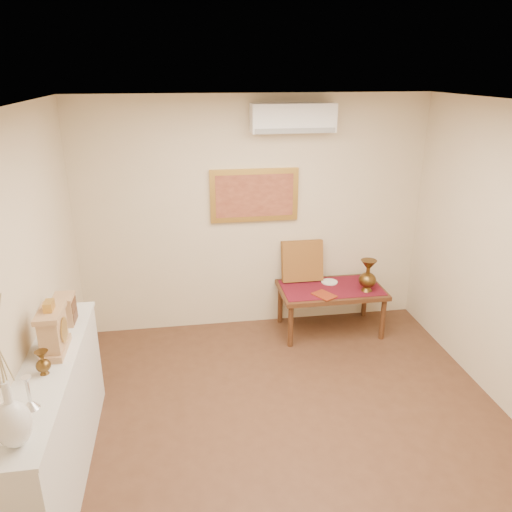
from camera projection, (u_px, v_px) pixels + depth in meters
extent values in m
plane|color=brown|center=(295.00, 448.00, 4.13)|extent=(4.50, 4.50, 0.00)
plane|color=white|center=(307.00, 109.00, 3.17)|extent=(4.50, 4.50, 0.00)
cube|color=beige|center=(254.00, 216.00, 5.73)|extent=(4.00, 0.02, 2.70)
cube|color=beige|center=(11.00, 321.00, 3.36)|extent=(0.02, 4.50, 2.70)
cube|color=maroon|center=(331.00, 288.00, 5.79)|extent=(1.14, 0.59, 0.01)
cylinder|color=silver|center=(329.00, 282.00, 5.92)|extent=(0.19, 0.19, 0.01)
cube|color=maroon|center=(324.00, 295.00, 5.57)|extent=(0.28, 0.31, 0.01)
cube|color=#612313|center=(302.00, 261.00, 5.91)|extent=(0.49, 0.20, 0.50)
cube|color=silver|center=(57.00, 424.00, 3.70)|extent=(0.35, 2.00, 0.95)
cube|color=silver|center=(47.00, 367.00, 3.52)|extent=(0.37, 2.02, 0.03)
cube|color=tan|center=(56.00, 348.00, 3.68)|extent=(0.16, 0.36, 0.05)
cube|color=tan|center=(53.00, 330.00, 3.63)|extent=(0.14, 0.30, 0.25)
cylinder|color=beige|center=(64.00, 330.00, 3.64)|extent=(0.01, 0.17, 0.17)
cylinder|color=gold|center=(64.00, 330.00, 3.64)|extent=(0.01, 0.19, 0.19)
cube|color=tan|center=(50.00, 313.00, 3.58)|extent=(0.17, 0.34, 0.04)
cube|color=gold|center=(49.00, 306.00, 3.56)|extent=(0.06, 0.11, 0.07)
cube|color=tan|center=(65.00, 311.00, 4.06)|extent=(0.15, 0.20, 0.22)
cube|color=#4D2B17|center=(75.00, 316.00, 4.09)|extent=(0.01, 0.17, 0.09)
cube|color=#4D2B17|center=(74.00, 305.00, 4.06)|extent=(0.01, 0.17, 0.09)
cube|color=tan|center=(63.00, 297.00, 4.02)|extent=(0.16, 0.21, 0.02)
cube|color=#4D2B17|center=(331.00, 290.00, 5.80)|extent=(1.20, 0.70, 0.05)
cylinder|color=#4D2B17|center=(291.00, 326.00, 5.55)|extent=(0.06, 0.06, 0.50)
cylinder|color=#4D2B17|center=(383.00, 319.00, 5.71)|extent=(0.06, 0.06, 0.50)
cylinder|color=#4D2B17|center=(280.00, 303.00, 6.09)|extent=(0.06, 0.06, 0.50)
cylinder|color=#4D2B17|center=(365.00, 298.00, 6.24)|extent=(0.06, 0.06, 0.50)
cube|color=gold|center=(254.00, 195.00, 5.62)|extent=(1.00, 0.05, 0.60)
cube|color=#A15438|center=(255.00, 196.00, 5.59)|extent=(0.88, 0.01, 0.48)
cube|color=white|center=(293.00, 118.00, 5.28)|extent=(0.90, 0.24, 0.30)
cube|color=gray|center=(295.00, 131.00, 5.21)|extent=(0.86, 0.02, 0.05)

